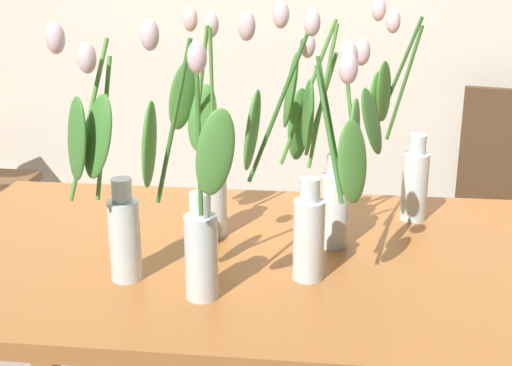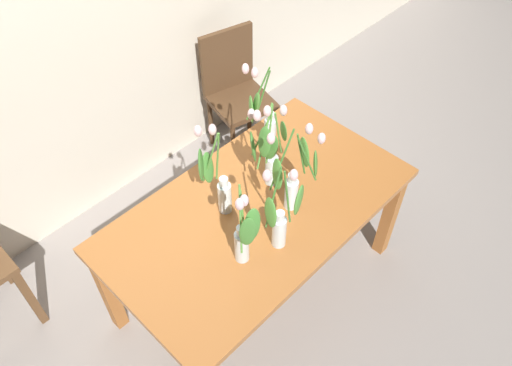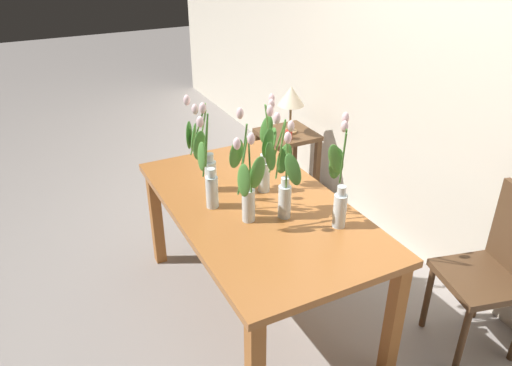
% 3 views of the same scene
% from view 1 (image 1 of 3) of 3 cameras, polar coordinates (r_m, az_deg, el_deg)
% --- Properties ---
extents(dining_table, '(1.60, 0.90, 0.74)m').
position_cam_1_polar(dining_table, '(1.76, 0.22, -8.26)').
color(dining_table, '#A3602D').
rests_on(dining_table, ground).
extents(tulip_vase_0, '(0.14, 0.16, 0.56)m').
position_cam_1_polar(tulip_vase_0, '(1.54, -11.22, -1.44)').
color(tulip_vase_0, silver).
rests_on(tulip_vase_0, dining_table).
extents(tulip_vase_1, '(0.28, 0.17, 0.57)m').
position_cam_1_polar(tulip_vase_1, '(1.52, 4.43, -0.60)').
color(tulip_vase_1, silver).
rests_on(tulip_vase_1, dining_table).
extents(tulip_vase_2, '(0.20, 0.12, 0.57)m').
position_cam_1_polar(tulip_vase_2, '(1.45, -4.85, -2.48)').
color(tulip_vase_2, silver).
rests_on(tulip_vase_2, dining_table).
extents(tulip_vase_3, '(0.16, 0.13, 0.55)m').
position_cam_1_polar(tulip_vase_3, '(1.79, -3.85, 1.62)').
color(tulip_vase_3, silver).
rests_on(tulip_vase_3, dining_table).
extents(tulip_vase_4, '(0.27, 0.20, 0.58)m').
position_cam_1_polar(tulip_vase_4, '(1.69, 5.52, 2.32)').
color(tulip_vase_4, silver).
rests_on(tulip_vase_4, dining_table).
extents(tulip_vase_5, '(0.17, 0.13, 0.57)m').
position_cam_1_polar(tulip_vase_5, '(1.92, 11.52, 2.52)').
color(tulip_vase_5, silver).
rests_on(tulip_vase_5, dining_table).
extents(dining_chair, '(0.48, 0.48, 0.93)m').
position_cam_1_polar(dining_chair, '(2.80, 19.25, -1.67)').
color(dining_chair, '#4C331E').
rests_on(dining_chair, ground).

